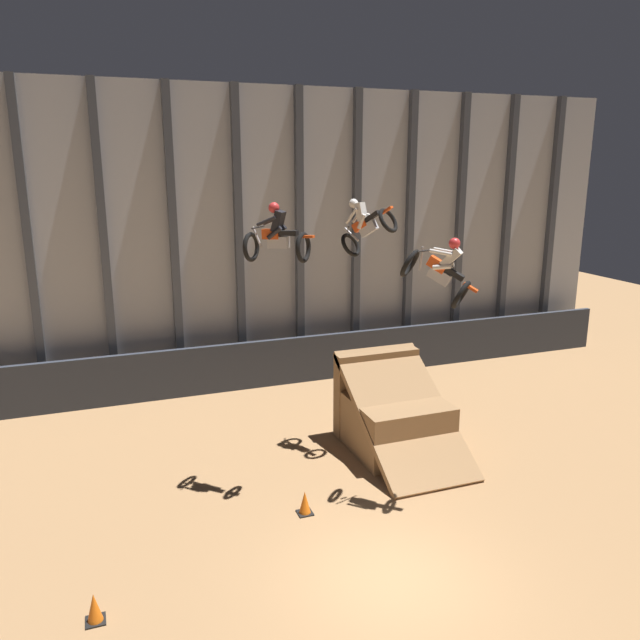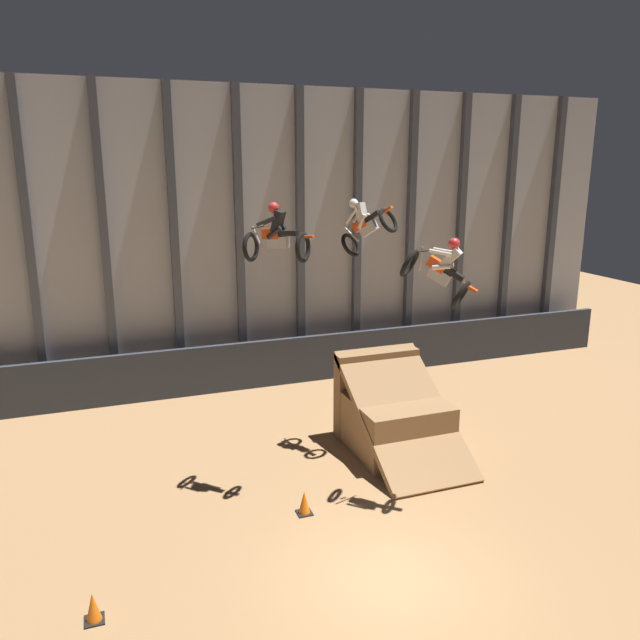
# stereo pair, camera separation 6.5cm
# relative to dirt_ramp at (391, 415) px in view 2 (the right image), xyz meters

# --- Properties ---
(ground_plane) EXTENTS (60.00, 60.00, 0.00)m
(ground_plane) POSITION_rel_dirt_ramp_xyz_m (-2.75, -5.55, -0.96)
(ground_plane) COLOR #9E754C
(arena_back_wall) EXTENTS (32.00, 0.40, 10.84)m
(arena_back_wall) POSITION_rel_dirt_ramp_xyz_m (-2.75, 7.32, 4.46)
(arena_back_wall) COLOR #A3A8B2
(arena_back_wall) RESTS_ON ground_plane
(lower_barrier) EXTENTS (31.36, 0.20, 1.78)m
(lower_barrier) POSITION_rel_dirt_ramp_xyz_m (-2.75, 6.14, -0.07)
(lower_barrier) COLOR #2D333D
(lower_barrier) RESTS_ON ground_plane
(dirt_ramp) EXTENTS (2.63, 4.25, 2.77)m
(dirt_ramp) POSITION_rel_dirt_ramp_xyz_m (0.00, 0.00, 0.00)
(dirt_ramp) COLOR #966F48
(dirt_ramp) RESTS_ON ground_plane
(rider_bike_left_air) EXTENTS (1.62, 1.58, 1.47)m
(rider_bike_left_air) POSITION_rel_dirt_ramp_xyz_m (-3.66, -0.88, 5.44)
(rider_bike_left_air) COLOR black
(rider_bike_center_air) EXTENTS (1.54, 1.79, 1.68)m
(rider_bike_center_air) POSITION_rel_dirt_ramp_xyz_m (-0.70, 0.51, 5.51)
(rider_bike_center_air) COLOR black
(rider_bike_right_air) EXTENTS (1.68, 1.72, 1.69)m
(rider_bike_right_air) POSITION_rel_dirt_ramp_xyz_m (-0.35, -2.91, 4.77)
(rider_bike_right_air) COLOR black
(traffic_cone_near_ramp) EXTENTS (0.36, 0.36, 0.58)m
(traffic_cone_near_ramp) POSITION_rel_dirt_ramp_xyz_m (-3.60, -2.65, -0.68)
(traffic_cone_near_ramp) COLOR black
(traffic_cone_near_ramp) RESTS_ON ground_plane
(traffic_cone_arena_edge) EXTENTS (0.36, 0.36, 0.58)m
(traffic_cone_arena_edge) POSITION_rel_dirt_ramp_xyz_m (-8.37, -4.74, -0.68)
(traffic_cone_arena_edge) COLOR black
(traffic_cone_arena_edge) RESTS_ON ground_plane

